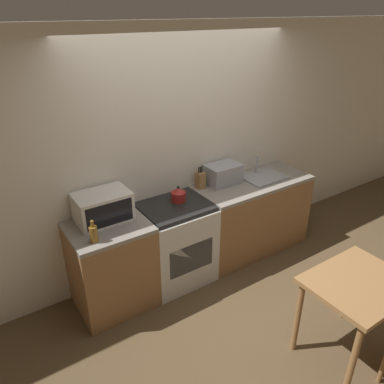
{
  "coord_description": "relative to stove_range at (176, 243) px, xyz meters",
  "views": [
    {
      "loc": [
        -2.04,
        -2.17,
        2.69
      ],
      "look_at": [
        -0.19,
        0.6,
        1.05
      ],
      "focal_mm": 35.0,
      "sensor_mm": 36.0,
      "label": 1
    }
  ],
  "objects": [
    {
      "name": "knife_block",
      "position": [
        0.45,
        0.2,
        0.55
      ],
      "size": [
        0.09,
        0.09,
        0.25
      ],
      "color": "#9E7042",
      "rests_on": "counter_right_run"
    },
    {
      "name": "ground_plane",
      "position": [
        0.34,
        -0.7,
        -0.45
      ],
      "size": [
        16.0,
        16.0,
        0.0
      ],
      "primitive_type": "plane",
      "color": "brown"
    },
    {
      "name": "toaster_oven",
      "position": [
        0.73,
        0.15,
        0.56
      ],
      "size": [
        0.39,
        0.27,
        0.22
      ],
      "color": "#999BA0",
      "rests_on": "counter_right_run"
    },
    {
      "name": "bottle",
      "position": [
        -0.91,
        -0.18,
        0.53
      ],
      "size": [
        0.07,
        0.07,
        0.21
      ],
      "color": "olive",
      "rests_on": "counter_left_run"
    },
    {
      "name": "counter_left_run",
      "position": [
        -0.72,
        0.0,
        0.0
      ],
      "size": [
        0.73,
        0.62,
        0.9
      ],
      "color": "olive",
      "rests_on": "ground_plane"
    },
    {
      "name": "wall_back",
      "position": [
        0.34,
        0.34,
        0.85
      ],
      "size": [
        10.0,
        0.06,
        2.6
      ],
      "color": "silver",
      "rests_on": "ground_plane"
    },
    {
      "name": "dining_table",
      "position": [
        0.68,
        -1.67,
        0.2
      ],
      "size": [
        0.8,
        0.65,
        0.77
      ],
      "color": "#9E7042",
      "rests_on": "ground_plane"
    },
    {
      "name": "counter_right_run",
      "position": [
        1.06,
        0.0,
        0.0
      ],
      "size": [
        1.4,
        0.62,
        0.9
      ],
      "color": "olive",
      "rests_on": "ground_plane"
    },
    {
      "name": "stove_range",
      "position": [
        0.0,
        0.0,
        0.0
      ],
      "size": [
        0.71,
        0.62,
        0.9
      ],
      "color": "silver",
      "rests_on": "ground_plane"
    },
    {
      "name": "microwave",
      "position": [
        -0.7,
        0.12,
        0.59
      ],
      "size": [
        0.5,
        0.34,
        0.28
      ],
      "color": "silver",
      "rests_on": "counter_left_run"
    },
    {
      "name": "kettle",
      "position": [
        0.08,
        0.06,
        0.53
      ],
      "size": [
        0.15,
        0.15,
        0.17
      ],
      "color": "maroon",
      "rests_on": "stove_range"
    },
    {
      "name": "sink_basin",
      "position": [
        1.22,
        0.01,
        0.47
      ],
      "size": [
        0.48,
        0.37,
        0.24
      ],
      "color": "#999BA0",
      "rests_on": "counter_right_run"
    }
  ]
}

